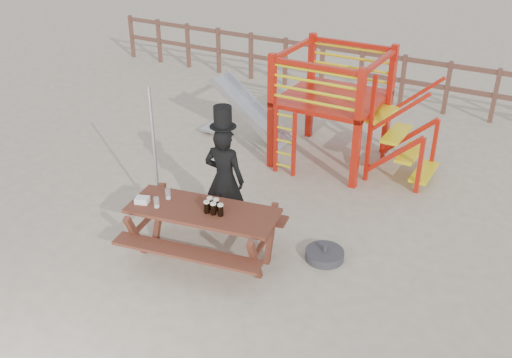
# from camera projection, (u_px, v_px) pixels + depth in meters

# --- Properties ---
(ground) EXTENTS (60.00, 60.00, 0.00)m
(ground) POSITION_uv_depth(u_px,v_px,m) (213.00, 252.00, 8.10)
(ground) COLOR #C0B095
(ground) RESTS_ON ground
(back_fence) EXTENTS (15.09, 0.09, 1.20)m
(back_fence) POSITION_uv_depth(u_px,v_px,m) (382.00, 72.00, 13.09)
(back_fence) COLOR brown
(back_fence) RESTS_ON ground
(playground_fort) EXTENTS (4.71, 1.84, 2.10)m
(playground_fort) POSITION_uv_depth(u_px,v_px,m) (328.00, 105.00, 10.27)
(playground_fort) COLOR red
(playground_fort) RESTS_ON ground
(picnic_table) EXTENTS (2.25, 1.75, 0.78)m
(picnic_table) POSITION_uv_depth(u_px,v_px,m) (203.00, 227.00, 7.76)
(picnic_table) COLOR brown
(picnic_table) RESTS_ON ground
(man_with_hat) EXTENTS (0.66, 0.48, 1.96)m
(man_with_hat) POSITION_uv_depth(u_px,v_px,m) (224.00, 177.00, 8.23)
(man_with_hat) COLOR black
(man_with_hat) RESTS_ON ground
(metal_pole) EXTENTS (0.05, 0.05, 2.18)m
(metal_pole) POSITION_uv_depth(u_px,v_px,m) (155.00, 158.00, 8.29)
(metal_pole) COLOR #B2B2B7
(metal_pole) RESTS_ON ground
(parasol_base) EXTENTS (0.54, 0.54, 0.23)m
(parasol_base) POSITION_uv_depth(u_px,v_px,m) (325.00, 255.00, 7.93)
(parasol_base) COLOR #35353A
(parasol_base) RESTS_ON ground
(paper_bag) EXTENTS (0.22, 0.19, 0.08)m
(paper_bag) POSITION_uv_depth(u_px,v_px,m) (142.00, 200.00, 7.75)
(paper_bag) COLOR white
(paper_bag) RESTS_ON picnic_table
(stout_pints) EXTENTS (0.30, 0.19, 0.17)m
(stout_pints) POSITION_uv_depth(u_px,v_px,m) (213.00, 207.00, 7.51)
(stout_pints) COLOR black
(stout_pints) RESTS_ON picnic_table
(empty_glasses) EXTENTS (0.08, 0.33, 0.15)m
(empty_glasses) POSITION_uv_depth(u_px,v_px,m) (162.00, 199.00, 7.73)
(empty_glasses) COLOR silver
(empty_glasses) RESTS_ON picnic_table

